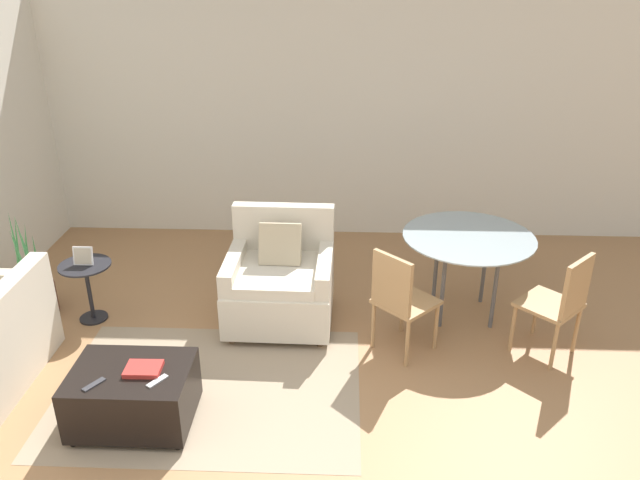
% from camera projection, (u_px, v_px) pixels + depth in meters
% --- Properties ---
extents(wall_back, '(12.00, 0.06, 2.75)m').
position_uv_depth(wall_back, '(317.00, 114.00, 6.75)').
color(wall_back, silver).
rests_on(wall_back, ground_plane).
extents(area_rug, '(2.23, 1.62, 0.01)m').
position_uv_depth(area_rug, '(210.00, 389.00, 4.66)').
color(area_rug, gray).
rests_on(area_rug, ground_plane).
extents(armchair, '(0.91, 0.90, 0.95)m').
position_uv_depth(armchair, '(280.00, 282.00, 5.41)').
color(armchair, beige).
rests_on(armchair, ground_plane).
extents(ottoman, '(0.80, 0.59, 0.43)m').
position_uv_depth(ottoman, '(133.00, 394.00, 4.24)').
color(ottoman, black).
rests_on(ottoman, ground_plane).
extents(book_stack, '(0.24, 0.18, 0.03)m').
position_uv_depth(book_stack, '(143.00, 369.00, 4.15)').
color(book_stack, '#B72D28').
rests_on(book_stack, ottoman).
extents(tv_remote_primary, '(0.12, 0.15, 0.01)m').
position_uv_depth(tv_remote_primary, '(157.00, 381.00, 4.05)').
color(tv_remote_primary, '#B7B7BC').
rests_on(tv_remote_primary, ottoman).
extents(tv_remote_secondary, '(0.12, 0.15, 0.01)m').
position_uv_depth(tv_remote_secondary, '(94.00, 384.00, 4.02)').
color(tv_remote_secondary, '#333338').
rests_on(tv_remote_secondary, ottoman).
extents(potted_plant, '(0.39, 0.39, 1.00)m').
position_uv_depth(potted_plant, '(33.00, 293.00, 5.54)').
color(potted_plant, brown).
rests_on(potted_plant, ground_plane).
extents(side_table, '(0.44, 0.44, 0.54)m').
position_uv_depth(side_table, '(87.00, 281.00, 5.40)').
color(side_table, black).
rests_on(side_table, ground_plane).
extents(picture_frame, '(0.17, 0.06, 0.16)m').
position_uv_depth(picture_frame, '(83.00, 256.00, 5.30)').
color(picture_frame, silver).
rests_on(picture_frame, side_table).
extents(dining_table, '(1.13, 1.13, 0.77)m').
position_uv_depth(dining_table, '(468.00, 245.00, 5.35)').
color(dining_table, '#99A8AD').
rests_on(dining_table, ground_plane).
extents(dining_chair_near_left, '(0.59, 0.59, 0.90)m').
position_uv_depth(dining_chair_near_left, '(399.00, 296.00, 4.88)').
color(dining_chair_near_left, tan).
rests_on(dining_chair_near_left, ground_plane).
extents(dining_chair_near_right, '(0.59, 0.59, 0.90)m').
position_uv_depth(dining_chair_near_right, '(561.00, 300.00, 4.83)').
color(dining_chair_near_right, tan).
rests_on(dining_chair_near_right, ground_plane).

